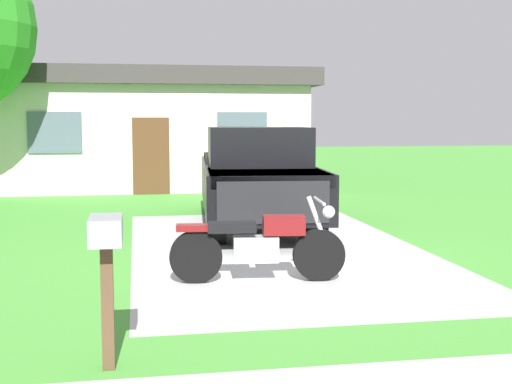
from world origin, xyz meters
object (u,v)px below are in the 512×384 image
(motorcycle, at_px, (259,245))
(pickup_truck, at_px, (256,177))
(neighbor_house, at_px, (149,128))
(mailbox, at_px, (106,251))

(motorcycle, relative_size, pickup_truck, 0.38)
(motorcycle, bearing_deg, neighbor_house, 94.81)
(motorcycle, xyz_separation_m, pickup_truck, (0.75, 4.48, 0.48))
(pickup_truck, distance_m, mailbox, 7.66)
(mailbox, distance_m, neighbor_house, 15.83)
(motorcycle, distance_m, neighbor_house, 13.14)
(neighbor_house, bearing_deg, motorcycle, -85.19)
(mailbox, relative_size, neighbor_house, 0.13)
(motorcycle, relative_size, mailbox, 1.75)
(pickup_truck, bearing_deg, mailbox, -109.05)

